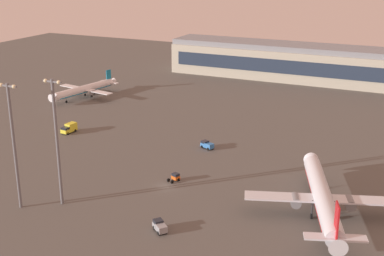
{
  "coord_description": "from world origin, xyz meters",
  "views": [
    {
      "loc": [
        57.92,
        -107.9,
        55.89
      ],
      "look_at": [
        -8.97,
        34.95,
        4.0
      ],
      "focal_mm": 49.44,
      "sensor_mm": 36.0,
      "label": 1
    }
  ],
  "objects_px": {
    "pushback_tug": "(175,177)",
    "catering_truck": "(69,128)",
    "maintenance_van": "(207,145)",
    "apron_light_central": "(57,136)",
    "airplane_taxiway_distant": "(322,197)",
    "airplane_far_stand": "(85,89)",
    "baggage_tractor": "(160,226)",
    "apron_light_east": "(13,140)"
  },
  "relations": [
    {
      "from": "airplane_taxiway_distant",
      "to": "catering_truck",
      "type": "bearing_deg",
      "value": 146.03
    },
    {
      "from": "maintenance_van",
      "to": "airplane_far_stand",
      "type": "bearing_deg",
      "value": 87.18
    },
    {
      "from": "airplane_taxiway_distant",
      "to": "apron_light_central",
      "type": "xyz_separation_m",
      "value": [
        -56.49,
        -20.33,
        12.6
      ]
    },
    {
      "from": "baggage_tractor",
      "to": "maintenance_van",
      "type": "height_order",
      "value": "same"
    },
    {
      "from": "pushback_tug",
      "to": "catering_truck",
      "type": "bearing_deg",
      "value": -179.61
    },
    {
      "from": "airplane_taxiway_distant",
      "to": "pushback_tug",
      "type": "relative_size",
      "value": 12.28
    },
    {
      "from": "maintenance_van",
      "to": "catering_truck",
      "type": "distance_m",
      "value": 47.42
    },
    {
      "from": "airplane_taxiway_distant",
      "to": "apron_light_central",
      "type": "height_order",
      "value": "apron_light_central"
    },
    {
      "from": "pushback_tug",
      "to": "baggage_tractor",
      "type": "distance_m",
      "value": 26.38
    },
    {
      "from": "baggage_tractor",
      "to": "apron_light_central",
      "type": "bearing_deg",
      "value": 126.47
    },
    {
      "from": "maintenance_van",
      "to": "apron_light_central",
      "type": "height_order",
      "value": "apron_light_central"
    },
    {
      "from": "pushback_tug",
      "to": "apron_light_east",
      "type": "relative_size",
      "value": 0.12
    },
    {
      "from": "pushback_tug",
      "to": "catering_truck",
      "type": "height_order",
      "value": "catering_truck"
    },
    {
      "from": "airplane_far_stand",
      "to": "catering_truck",
      "type": "xyz_separation_m",
      "value": [
        22.37,
        -39.51,
        -1.84
      ]
    },
    {
      "from": "baggage_tractor",
      "to": "apron_light_east",
      "type": "height_order",
      "value": "apron_light_east"
    },
    {
      "from": "pushback_tug",
      "to": "apron_light_central",
      "type": "height_order",
      "value": "apron_light_central"
    },
    {
      "from": "airplane_taxiway_distant",
      "to": "maintenance_van",
      "type": "height_order",
      "value": "airplane_taxiway_distant"
    },
    {
      "from": "airplane_far_stand",
      "to": "baggage_tractor",
      "type": "height_order",
      "value": "airplane_far_stand"
    },
    {
      "from": "pushback_tug",
      "to": "airplane_taxiway_distant",
      "type": "bearing_deg",
      "value": 18.44
    },
    {
      "from": "pushback_tug",
      "to": "baggage_tractor",
      "type": "bearing_deg",
      "value": -47.72
    },
    {
      "from": "pushback_tug",
      "to": "catering_truck",
      "type": "relative_size",
      "value": 0.6
    },
    {
      "from": "airplane_far_stand",
      "to": "apron_light_central",
      "type": "xyz_separation_m",
      "value": [
        53.43,
        -82.7,
        13.52
      ]
    },
    {
      "from": "catering_truck",
      "to": "maintenance_van",
      "type": "bearing_deg",
      "value": -167.59
    },
    {
      "from": "airplane_far_stand",
      "to": "baggage_tractor",
      "type": "bearing_deg",
      "value": 143.59
    },
    {
      "from": "airplane_taxiway_distant",
      "to": "apron_light_central",
      "type": "distance_m",
      "value": 61.34
    },
    {
      "from": "airplane_far_stand",
      "to": "pushback_tug",
      "type": "height_order",
      "value": "airplane_far_stand"
    },
    {
      "from": "catering_truck",
      "to": "apron_light_central",
      "type": "distance_m",
      "value": 55.37
    },
    {
      "from": "maintenance_van",
      "to": "baggage_tractor",
      "type": "bearing_deg",
      "value": -144.38
    },
    {
      "from": "apron_light_east",
      "to": "apron_light_central",
      "type": "bearing_deg",
      "value": 36.54
    },
    {
      "from": "airplane_taxiway_distant",
      "to": "maintenance_van",
      "type": "distance_m",
      "value": 49.5
    },
    {
      "from": "airplane_far_stand",
      "to": "apron_light_east",
      "type": "xyz_separation_m",
      "value": [
        45.9,
        -88.28,
        13.26
      ]
    },
    {
      "from": "catering_truck",
      "to": "apron_light_central",
      "type": "xyz_separation_m",
      "value": [
        31.06,
        -43.18,
        15.36
      ]
    },
    {
      "from": "maintenance_van",
      "to": "apron_light_east",
      "type": "distance_m",
      "value": 61.17
    },
    {
      "from": "apron_light_central",
      "to": "apron_light_east",
      "type": "bearing_deg",
      "value": -143.46
    },
    {
      "from": "catering_truck",
      "to": "apron_light_central",
      "type": "bearing_deg",
      "value": 131.47
    },
    {
      "from": "airplane_taxiway_distant",
      "to": "maintenance_van",
      "type": "relative_size",
      "value": 9.47
    },
    {
      "from": "apron_light_east",
      "to": "apron_light_central",
      "type": "xyz_separation_m",
      "value": [
        7.53,
        5.58,
        0.26
      ]
    },
    {
      "from": "pushback_tug",
      "to": "apron_light_central",
      "type": "bearing_deg",
      "value": -105.64
    },
    {
      "from": "airplane_taxiway_distant",
      "to": "pushback_tug",
      "type": "xyz_separation_m",
      "value": [
        -38.3,
        2.77,
        -3.27
      ]
    },
    {
      "from": "airplane_taxiway_distant",
      "to": "baggage_tractor",
      "type": "relative_size",
      "value": 9.79
    },
    {
      "from": "pushback_tug",
      "to": "apron_light_east",
      "type": "bearing_deg",
      "value": -109.31
    },
    {
      "from": "catering_truck",
      "to": "apron_light_central",
      "type": "relative_size",
      "value": 0.19
    }
  ]
}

